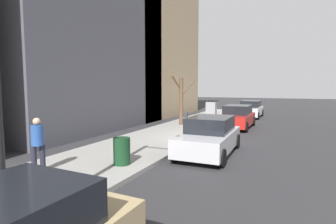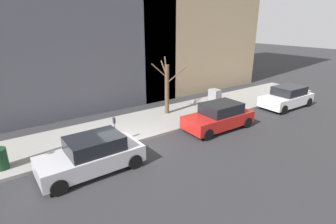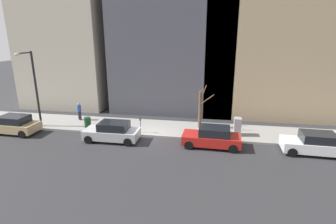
{
  "view_description": "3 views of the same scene",
  "coord_description": "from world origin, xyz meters",
  "px_view_note": "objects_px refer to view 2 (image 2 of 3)",
  "views": [
    {
      "loc": [
        -4.05,
        12.62,
        2.71
      ],
      "look_at": [
        0.46,
        2.72,
        1.69
      ],
      "focal_mm": 28.0,
      "sensor_mm": 36.0,
      "label": 1
    },
    {
      "loc": [
        -10.88,
        5.39,
        5.97
      ],
      "look_at": [
        -0.38,
        -2.11,
        1.47
      ],
      "focal_mm": 28.0,
      "sensor_mm": 36.0,
      "label": 2
    },
    {
      "loc": [
        -19.17,
        -5.18,
        7.93
      ],
      "look_at": [
        1.53,
        -1.55,
        1.72
      ],
      "focal_mm": 28.0,
      "sensor_mm": 36.0,
      "label": 3
    }
  ],
  "objects_px": {
    "parked_car_white": "(287,97)",
    "parked_car_silver": "(92,155)",
    "parking_meter": "(114,127)",
    "trash_bin": "(0,159)",
    "bare_tree": "(167,87)",
    "parked_car_red": "(219,117)",
    "utility_box": "(214,100)"
  },
  "relations": [
    {
      "from": "trash_bin",
      "to": "utility_box",
      "type": "bearing_deg",
      "value": -88.2
    },
    {
      "from": "parked_car_white",
      "to": "trash_bin",
      "type": "distance_m",
      "value": 17.85
    },
    {
      "from": "parking_meter",
      "to": "bare_tree",
      "type": "distance_m",
      "value": 5.29
    },
    {
      "from": "parked_car_white",
      "to": "utility_box",
      "type": "xyz_separation_m",
      "value": [
        2.32,
        5.03,
        0.11
      ]
    },
    {
      "from": "parking_meter",
      "to": "bare_tree",
      "type": "bearing_deg",
      "value": -65.39
    },
    {
      "from": "parked_car_silver",
      "to": "parking_meter",
      "type": "height_order",
      "value": "parked_car_silver"
    },
    {
      "from": "parked_car_silver",
      "to": "utility_box",
      "type": "relative_size",
      "value": 2.95
    },
    {
      "from": "trash_bin",
      "to": "parking_meter",
      "type": "bearing_deg",
      "value": -95.24
    },
    {
      "from": "utility_box",
      "to": "trash_bin",
      "type": "distance_m",
      "value": 12.72
    },
    {
      "from": "parked_car_white",
      "to": "trash_bin",
      "type": "xyz_separation_m",
      "value": [
        1.92,
        17.74,
        -0.14
      ]
    },
    {
      "from": "parking_meter",
      "to": "trash_bin",
      "type": "distance_m",
      "value": 4.94
    },
    {
      "from": "parked_car_red",
      "to": "parking_meter",
      "type": "height_order",
      "value": "parked_car_red"
    },
    {
      "from": "parked_car_silver",
      "to": "parking_meter",
      "type": "bearing_deg",
      "value": -47.41
    },
    {
      "from": "parked_car_red",
      "to": "parking_meter",
      "type": "relative_size",
      "value": 3.14
    },
    {
      "from": "parking_meter",
      "to": "utility_box",
      "type": "xyz_separation_m",
      "value": [
        0.85,
        -7.8,
        -0.13
      ]
    },
    {
      "from": "parked_car_red",
      "to": "bare_tree",
      "type": "relative_size",
      "value": 1.17
    },
    {
      "from": "parked_car_white",
      "to": "bare_tree",
      "type": "height_order",
      "value": "bare_tree"
    },
    {
      "from": "parking_meter",
      "to": "trash_bin",
      "type": "xyz_separation_m",
      "value": [
        0.45,
        4.91,
        -0.38
      ]
    },
    {
      "from": "parking_meter",
      "to": "utility_box",
      "type": "relative_size",
      "value": 0.94
    },
    {
      "from": "parked_car_red",
      "to": "parking_meter",
      "type": "xyz_separation_m",
      "value": [
        1.47,
        5.84,
        0.24
      ]
    },
    {
      "from": "parked_car_white",
      "to": "bare_tree",
      "type": "xyz_separation_m",
      "value": [
        3.64,
        8.1,
        1.18
      ]
    },
    {
      "from": "parked_car_white",
      "to": "parked_car_red",
      "type": "xyz_separation_m",
      "value": [
        -0.0,
        7.0,
        0.0
      ]
    },
    {
      "from": "bare_tree",
      "to": "parked_car_red",
      "type": "bearing_deg",
      "value": -163.15
    },
    {
      "from": "parked_car_red",
      "to": "parking_meter",
      "type": "bearing_deg",
      "value": 77.21
    },
    {
      "from": "parked_car_red",
      "to": "trash_bin",
      "type": "distance_m",
      "value": 10.92
    },
    {
      "from": "parked_car_red",
      "to": "parked_car_white",
      "type": "bearing_deg",
      "value": -88.59
    },
    {
      "from": "parked_car_white",
      "to": "parked_car_silver",
      "type": "height_order",
      "value": "same"
    },
    {
      "from": "utility_box",
      "to": "bare_tree",
      "type": "distance_m",
      "value": 3.51
    },
    {
      "from": "parked_car_red",
      "to": "utility_box",
      "type": "distance_m",
      "value": 3.05
    },
    {
      "from": "parking_meter",
      "to": "trash_bin",
      "type": "relative_size",
      "value": 1.5
    },
    {
      "from": "parked_car_white",
      "to": "parked_car_silver",
      "type": "relative_size",
      "value": 1.0
    },
    {
      "from": "parked_car_silver",
      "to": "trash_bin",
      "type": "bearing_deg",
      "value": 55.03
    }
  ]
}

